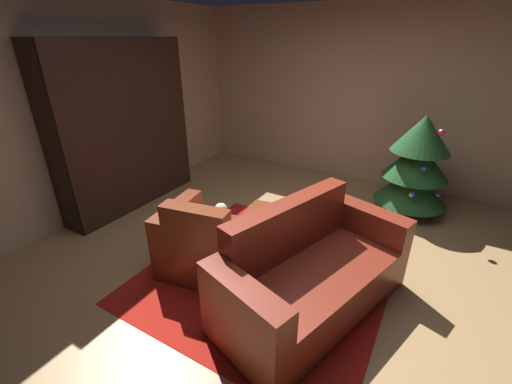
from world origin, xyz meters
TOP-DOWN VIEW (x-y plane):
  - ground_plane at (0.00, 0.00)m, footprint 6.51×6.51m
  - wall_back at (0.00, 2.74)m, footprint 5.51×0.06m
  - wall_left at (-2.73, 0.00)m, footprint 0.06×5.54m
  - area_rug at (-0.09, -0.20)m, footprint 2.24×2.28m
  - bookshelf_unit at (-2.46, 0.40)m, footprint 0.40×1.92m
  - armchair_red at (-0.59, -0.42)m, footprint 1.06×0.90m
  - couch_red at (0.42, -0.39)m, footprint 1.30×1.91m
  - coffee_table at (-0.21, -0.18)m, footprint 0.63×0.63m
  - book_stack_on_table at (-0.17, -0.15)m, footprint 0.21×0.18m
  - bottle_on_table at (-0.17, -0.35)m, footprint 0.06×0.06m
  - decorated_tree at (0.93, 1.90)m, footprint 0.90×0.90m

SIDE VIEW (x-z plane):
  - ground_plane at x=0.00m, z-range 0.00..0.00m
  - area_rug at x=-0.09m, z-range 0.00..0.01m
  - armchair_red at x=-0.59m, z-range -0.11..0.73m
  - couch_red at x=0.42m, z-range -0.14..0.77m
  - coffee_table at x=-0.21m, z-range 0.17..0.58m
  - book_stack_on_table at x=-0.17m, z-range 0.42..0.49m
  - bottle_on_table at x=-0.17m, z-range 0.40..0.62m
  - decorated_tree at x=0.93m, z-range 0.02..1.32m
  - bookshelf_unit at x=-2.46m, z-range -0.02..2.13m
  - wall_back at x=0.00m, z-range 0.00..2.62m
  - wall_left at x=-2.73m, z-range 0.00..2.62m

